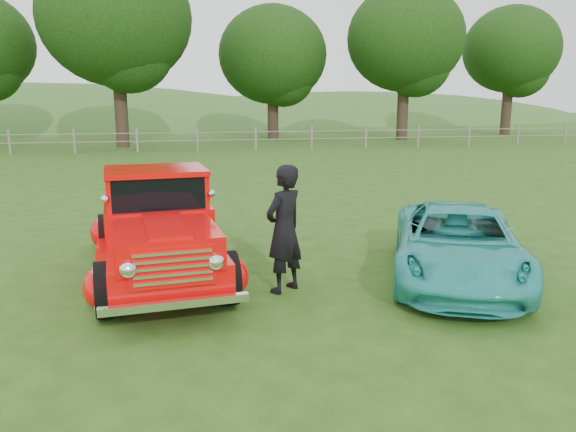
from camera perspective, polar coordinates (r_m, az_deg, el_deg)
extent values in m
plane|color=#284A13|center=(7.82, -5.40, -9.58)|extent=(140.00, 140.00, 0.00)
ellipsoid|color=#325F23|center=(67.98, -25.12, 4.57)|extent=(84.00, 60.00, 18.00)
ellipsoid|color=#325F23|center=(72.54, 6.31, 6.96)|extent=(72.00, 52.00, 14.00)
cube|color=slate|center=(29.34, -9.19, 7.60)|extent=(48.00, 0.04, 0.04)
cube|color=slate|center=(29.31, -9.21, 8.38)|extent=(48.00, 0.04, 0.04)
cylinder|color=#322219|center=(32.42, -16.64, 11.00)|extent=(0.70, 0.70, 4.84)
ellipsoid|color=black|center=(32.65, -17.14, 18.73)|extent=(8.00, 8.00, 7.20)
cylinder|color=#322219|center=(36.68, -1.54, 10.74)|extent=(0.70, 0.70, 3.74)
ellipsoid|color=black|center=(36.74, -1.57, 16.05)|extent=(6.80, 6.80, 6.12)
cylinder|color=#322219|center=(36.83, 11.58, 11.02)|extent=(0.70, 0.70, 4.40)
ellipsoid|color=black|center=(36.97, 11.86, 17.23)|extent=(7.20, 7.20, 6.48)
cylinder|color=#322219|center=(43.55, 21.34, 10.47)|extent=(0.70, 0.70, 4.18)
ellipsoid|color=black|center=(43.64, 21.74, 15.45)|extent=(6.60, 6.60, 5.94)
cylinder|color=black|center=(7.85, -18.14, -7.12)|extent=(0.33, 0.78, 0.76)
cylinder|color=black|center=(7.97, -6.08, -6.25)|extent=(0.33, 0.78, 0.76)
cylinder|color=black|center=(10.83, -17.99, -1.79)|extent=(0.33, 0.78, 0.76)
cylinder|color=black|center=(10.92, -9.27, -1.22)|extent=(0.33, 0.78, 0.76)
cube|color=red|center=(9.29, -13.02, -2.52)|extent=(2.11, 4.76, 0.44)
ellipsoid|color=red|center=(7.84, -18.68, -6.88)|extent=(0.50, 0.79, 0.54)
ellipsoid|color=red|center=(7.97, -5.59, -5.94)|extent=(0.50, 0.79, 0.54)
ellipsoid|color=red|center=(10.82, -18.38, -1.61)|extent=(0.50, 0.79, 0.54)
ellipsoid|color=red|center=(10.92, -8.91, -0.99)|extent=(0.50, 0.79, 0.54)
cube|color=red|center=(7.70, -12.26, -2.57)|extent=(1.51, 1.75, 0.42)
cube|color=red|center=(9.10, -13.10, -0.18)|extent=(1.75, 1.53, 0.44)
cube|color=black|center=(9.01, -13.24, 2.74)|extent=(1.57, 1.29, 0.50)
cube|color=red|center=(8.97, -13.33, 4.50)|extent=(1.66, 1.40, 0.08)
cube|color=red|center=(10.53, -13.69, 1.25)|extent=(1.41, 2.08, 0.45)
cube|color=white|center=(6.96, -11.60, -5.18)|extent=(1.07, 0.23, 0.50)
cube|color=white|center=(7.00, -11.36, -8.78)|extent=(1.80, 0.32, 0.10)
cube|color=white|center=(11.68, -13.91, -0.34)|extent=(1.71, 0.31, 0.10)
imported|color=teal|center=(9.29, 16.87, -2.75)|extent=(3.34, 4.58, 1.16)
imported|color=black|center=(8.27, -0.40, -1.34)|extent=(0.83, 0.79, 1.91)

